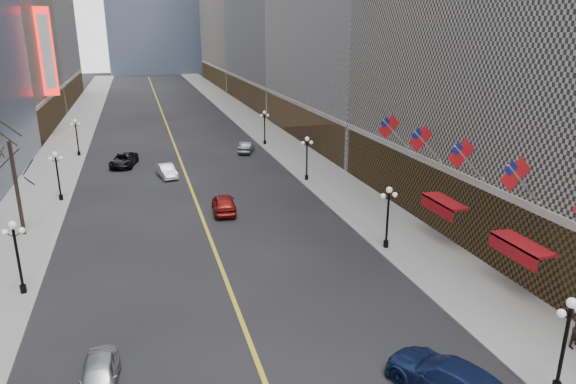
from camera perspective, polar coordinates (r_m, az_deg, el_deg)
sidewalk_east at (r=74.31m, az=-1.67°, el=6.03°), size 6.00×230.00×0.15m
sidewalk_west at (r=72.62m, az=-23.63°, el=4.27°), size 6.00×230.00×0.15m
lane_line at (r=81.93m, az=-13.07°, el=6.62°), size 0.25×200.00×0.02m
streetlamp_east_0 at (r=24.86m, az=28.48°, el=-13.90°), size 1.26×0.44×4.52m
streetlamp_east_1 at (r=36.54m, az=11.05°, el=-2.07°), size 1.26×0.44×4.52m
streetlamp_east_2 at (r=52.48m, az=2.11°, el=4.27°), size 1.26×0.44×4.52m
streetlamp_east_3 at (r=69.44m, az=-2.62°, el=7.57°), size 1.26×0.44×4.52m
streetlamp_west_1 at (r=33.56m, az=-27.93°, el=-5.70°), size 1.26×0.44×4.52m
streetlamp_west_2 at (r=50.45m, az=-24.26°, el=2.15°), size 1.26×0.44×4.52m
streetlamp_west_3 at (r=67.92m, az=-22.44°, el=6.03°), size 1.26×0.44×4.52m
flag_2 at (r=30.86m, az=24.16°, el=1.55°), size 2.87×0.12×2.87m
flag_3 at (r=34.66m, az=18.92°, el=3.78°), size 2.87×0.12×2.87m
flag_4 at (r=38.74m, az=14.74°, el=5.54°), size 2.87×0.12×2.87m
flag_5 at (r=43.01m, az=11.35°, el=6.94°), size 2.87×0.12×2.87m
awning_b at (r=32.66m, az=24.31°, el=-5.46°), size 1.40×4.00×0.93m
awning_c at (r=38.59m, az=16.77°, el=-1.16°), size 1.40×4.00×0.93m
theatre_marquee at (r=81.29m, az=-25.24°, el=13.90°), size 2.00×0.55×12.00m
tree_west_far at (r=42.34m, az=-28.38°, el=3.53°), size 3.60×3.60×7.92m
car_nb_near at (r=25.00m, az=-20.24°, el=-18.63°), size 1.73×4.01×1.35m
car_nb_mid at (r=55.95m, az=-13.33°, el=2.31°), size 2.20×4.36×1.37m
car_nb_far at (r=61.76m, az=-17.79°, el=3.41°), size 3.50×5.69×1.47m
car_sb_near at (r=24.14m, az=17.54°, el=-19.25°), size 4.57×6.34×1.71m
car_sb_mid at (r=44.25m, az=-7.14°, el=-1.25°), size 2.26×4.84×1.60m
car_sb_far at (r=65.79m, az=-4.66°, el=5.02°), size 2.95×4.63×1.44m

